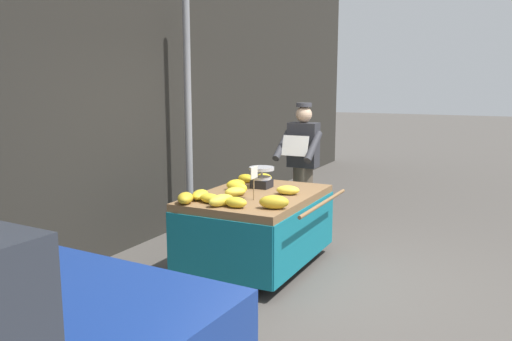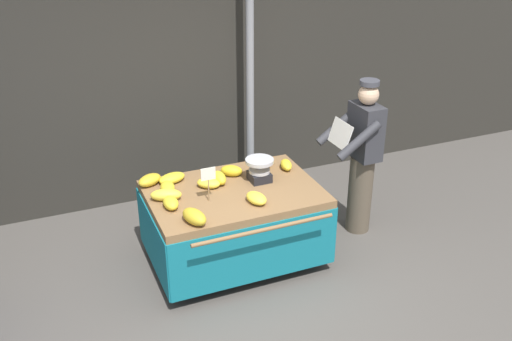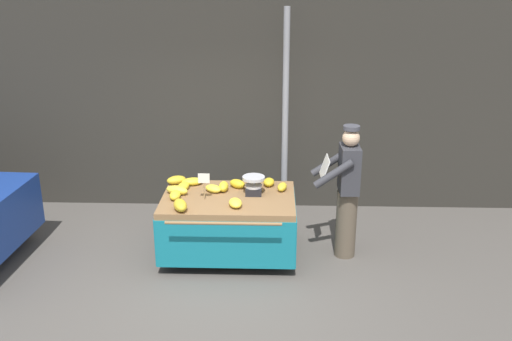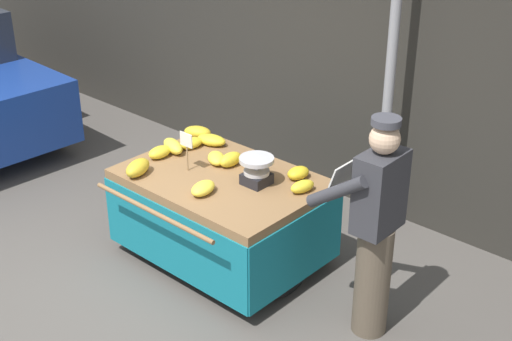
{
  "view_description": "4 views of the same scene",
  "coord_description": "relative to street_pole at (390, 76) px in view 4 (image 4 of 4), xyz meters",
  "views": [
    {
      "loc": [
        -4.62,
        -1.5,
        1.96
      ],
      "look_at": [
        0.35,
        0.97,
        1.02
      ],
      "focal_mm": 36.2,
      "sensor_mm": 36.0,
      "label": 1
    },
    {
      "loc": [
        -1.55,
        -3.79,
        3.43
      ],
      "look_at": [
        0.36,
        0.78,
        1.03
      ],
      "focal_mm": 41.01,
      "sensor_mm": 36.0,
      "label": 2
    },
    {
      "loc": [
        0.71,
        -5.56,
        3.44
      ],
      "look_at": [
        0.51,
        0.79,
        1.18
      ],
      "focal_mm": 39.45,
      "sensor_mm": 36.0,
      "label": 3
    },
    {
      "loc": [
        3.89,
        -2.83,
        3.47
      ],
      "look_at": [
        0.52,
        0.91,
        0.97
      ],
      "focal_mm": 50.19,
      "sensor_mm": 36.0,
      "label": 4
    }
  ],
  "objects": [
    {
      "name": "ground_plane",
      "position": [
        -0.88,
        -2.2,
        -1.5
      ],
      "size": [
        60.0,
        60.0,
        0.0
      ],
      "primitive_type": "plane",
      "color": "#514C47"
    },
    {
      "name": "price_sign",
      "position": [
        -1.0,
        -1.44,
        -0.45
      ],
      "size": [
        0.14,
        0.01,
        0.34
      ],
      "color": "#997A51",
      "rests_on": "banana_cart"
    },
    {
      "name": "banana_bunch_0",
      "position": [
        -1.43,
        -0.91,
        -0.64
      ],
      "size": [
        0.29,
        0.25,
        0.11
      ],
      "primitive_type": "ellipsoid",
      "rotation": [
        0.0,
        0.0,
        2.04
      ],
      "color": "gold",
      "rests_on": "banana_cart"
    },
    {
      "name": "street_pole",
      "position": [
        0.0,
        0.0,
        0.0
      ],
      "size": [
        0.09,
        0.09,
        3.01
      ],
      "primitive_type": "cylinder",
      "color": "gray",
      "rests_on": "ground"
    },
    {
      "name": "banana_cart",
      "position": [
        -0.71,
        -1.33,
        -0.91
      ],
      "size": [
        1.66,
        1.34,
        0.81
      ],
      "color": "olive",
      "rests_on": "ground"
    },
    {
      "name": "banana_bunch_1",
      "position": [
        -0.22,
        -0.94,
        -0.64
      ],
      "size": [
        0.17,
        0.22,
        0.1
      ],
      "primitive_type": "ellipsoid",
      "rotation": [
        0.0,
        0.0,
        3.01
      ],
      "color": "gold",
      "rests_on": "banana_cart"
    },
    {
      "name": "vendor_person",
      "position": [
        0.75,
        -1.28,
        -0.63
      ],
      "size": [
        0.59,
        0.52,
        1.71
      ],
      "color": "brown",
      "rests_on": "ground"
    },
    {
      "name": "banana_bunch_10",
      "position": [
        -1.31,
        -1.11,
        -0.65
      ],
      "size": [
        0.18,
        0.26,
        0.09
      ],
      "primitive_type": "ellipsoid",
      "rotation": [
        0.0,
        0.0,
        2.96
      ],
      "color": "yellow",
      "rests_on": "banana_cart"
    },
    {
      "name": "banana_bunch_9",
      "position": [
        -0.79,
        -1.14,
        -0.63
      ],
      "size": [
        0.12,
        0.23,
        0.12
      ],
      "primitive_type": "ellipsoid",
      "rotation": [
        0.0,
        0.0,
        3.13
      ],
      "color": "yellow",
      "rests_on": "banana_cart"
    },
    {
      "name": "weighing_scale",
      "position": [
        -0.4,
        -1.24,
        -0.58
      ],
      "size": [
        0.28,
        0.28,
        0.24
      ],
      "color": "black",
      "rests_on": "banana_cart"
    },
    {
      "name": "banana_bunch_11",
      "position": [
        -1.36,
        -1.27,
        -0.64
      ],
      "size": [
        0.32,
        0.22,
        0.11
      ],
      "primitive_type": "ellipsoid",
      "rotation": [
        0.0,
        0.0,
        1.24
      ],
      "color": "yellow",
      "rests_on": "banana_cart"
    },
    {
      "name": "banana_bunch_5",
      "position": [
        -0.92,
        -1.18,
        -0.65
      ],
      "size": [
        0.27,
        0.25,
        0.09
      ],
      "primitive_type": "ellipsoid",
      "rotation": [
        0.0,
        0.0,
        0.94
      ],
      "color": "yellow",
      "rests_on": "banana_cart"
    },
    {
      "name": "banana_bunch_3",
      "position": [
        -0.61,
        -1.64,
        -0.65
      ],
      "size": [
        0.2,
        0.27,
        0.1
      ],
      "primitive_type": "ellipsoid",
      "rotation": [
        0.0,
        0.0,
        0.21
      ],
      "color": "yellow",
      "rests_on": "banana_cart"
    },
    {
      "name": "banana_bunch_2",
      "position": [
        -1.24,
        -1.77,
        -0.63
      ],
      "size": [
        0.23,
        0.31,
        0.13
      ],
      "primitive_type": "ellipsoid",
      "rotation": [
        0.0,
        0.0,
        0.34
      ],
      "color": "gold",
      "rests_on": "banana_cart"
    },
    {
      "name": "banana_bunch_6",
      "position": [
        -0.62,
        -1.03,
        -0.64
      ],
      "size": [
        0.26,
        0.23,
        0.11
      ],
      "primitive_type": "ellipsoid",
      "rotation": [
        0.0,
        0.0,
        0.98
      ],
      "color": "gold",
      "rests_on": "banana_cart"
    },
    {
      "name": "banana_bunch_8",
      "position": [
        -1.36,
        -1.43,
        -0.64
      ],
      "size": [
        0.14,
        0.23,
        0.1
      ],
      "primitive_type": "ellipsoid",
      "rotation": [
        0.0,
        0.0,
        3.13
      ],
      "color": "yellow",
      "rests_on": "banana_cart"
    },
    {
      "name": "banana_bunch_4",
      "position": [
        -0.05,
        -1.1,
        -0.65
      ],
      "size": [
        0.16,
        0.23,
        0.1
      ],
      "primitive_type": "ellipsoid",
      "rotation": [
        0.0,
        0.0,
        2.91
      ],
      "color": "yellow",
      "rests_on": "banana_cart"
    },
    {
      "name": "banana_bunch_7",
      "position": [
        -1.22,
        -0.94,
        -0.65
      ],
      "size": [
        0.31,
        0.22,
        0.1
      ],
      "primitive_type": "ellipsoid",
      "rotation": [
        0.0,
        0.0,
        1.85
      ],
      "color": "yellow",
      "rests_on": "banana_cart"
    }
  ]
}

